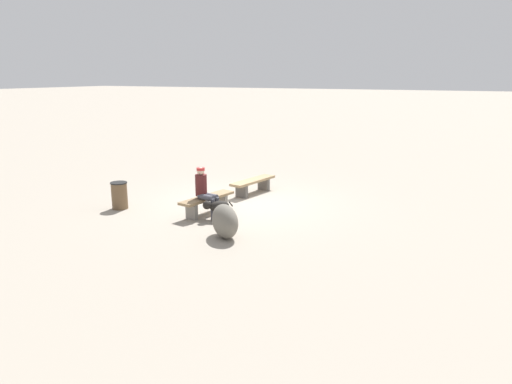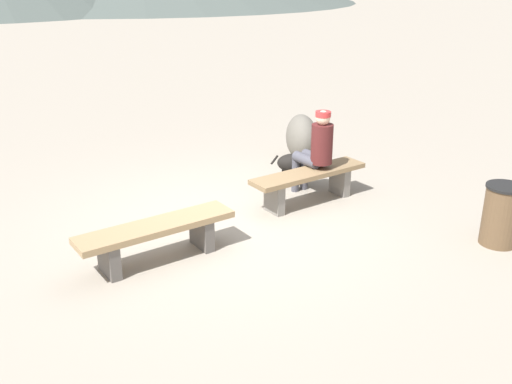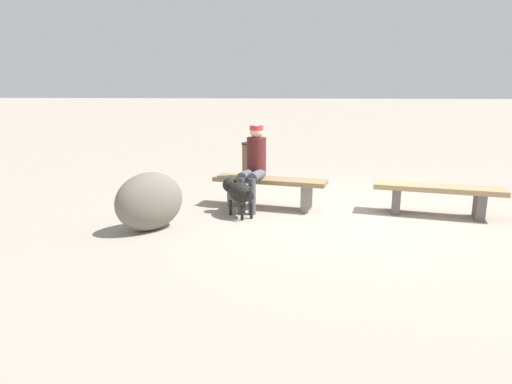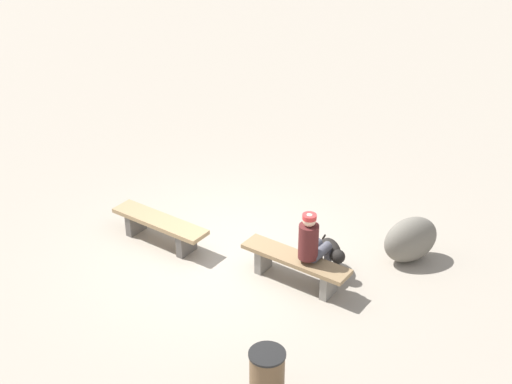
% 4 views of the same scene
% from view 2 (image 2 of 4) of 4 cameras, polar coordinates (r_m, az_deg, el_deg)
% --- Properties ---
extents(ground, '(210.00, 210.00, 0.06)m').
position_cam_2_polar(ground, '(7.39, -2.76, -3.33)').
color(ground, '#9E9384').
extents(bench_left, '(1.84, 0.72, 0.45)m').
position_cam_2_polar(bench_left, '(6.43, -9.87, -4.15)').
color(bench_left, '#605B56').
rests_on(bench_left, ground).
extents(bench_right, '(1.80, 0.70, 0.47)m').
position_cam_2_polar(bench_right, '(7.90, 5.28, 1.22)').
color(bench_right, gray).
rests_on(bench_right, ground).
extents(seated_person, '(0.39, 0.67, 1.29)m').
position_cam_2_polar(seated_person, '(8.00, 6.03, 4.35)').
color(seated_person, '#511E1E').
rests_on(seated_person, ground).
extents(dog, '(0.59, 0.63, 0.53)m').
position_cam_2_polar(dog, '(8.50, 4.24, 2.92)').
color(dog, black).
rests_on(dog, ground).
extents(trash_bin, '(0.45, 0.45, 0.74)m').
position_cam_2_polar(trash_bin, '(7.28, 23.30, -2.12)').
color(trash_bin, brown).
rests_on(trash_bin, ground).
extents(boulder, '(1.00, 1.06, 0.77)m').
position_cam_2_polar(boulder, '(9.76, 4.57, 5.46)').
color(boulder, '#6B665B').
rests_on(boulder, ground).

